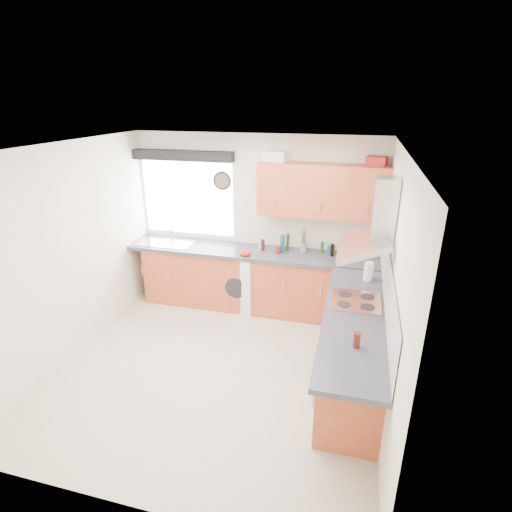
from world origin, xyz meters
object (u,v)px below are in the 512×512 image
(oven, at_px, (352,340))
(extractor_hood, at_px, (374,226))
(washing_machine, at_px, (241,280))
(upper_cabinets, at_px, (322,191))

(oven, xyz_separation_m, extractor_hood, (0.10, -0.00, 1.34))
(extractor_hood, xyz_separation_m, washing_machine, (-1.75, 1.22, -1.35))
(extractor_hood, distance_m, washing_machine, 2.52)
(oven, bearing_deg, upper_cabinets, 112.54)
(extractor_hood, height_order, upper_cabinets, upper_cabinets)
(extractor_hood, height_order, washing_machine, extractor_hood)
(extractor_hood, relative_size, washing_machine, 0.92)
(extractor_hood, relative_size, upper_cabinets, 0.46)
(oven, height_order, washing_machine, oven)
(oven, bearing_deg, extractor_hood, -0.00)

